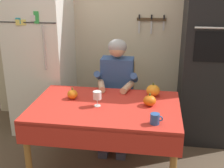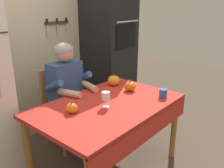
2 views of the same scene
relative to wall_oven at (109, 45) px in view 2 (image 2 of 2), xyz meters
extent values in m
cube|color=beige|center=(-1.00, 0.35, 0.25)|extent=(3.70, 0.10, 2.60)
cube|color=#4C3823|center=(-0.67, 0.29, 0.34)|extent=(0.36, 0.02, 0.04)
cube|color=silver|center=(-0.82, 0.28, 0.25)|extent=(0.02, 0.01, 0.15)
cube|color=black|center=(-0.82, 0.28, 0.37)|extent=(0.02, 0.01, 0.06)
cube|color=silver|center=(-0.67, 0.28, 0.25)|extent=(0.02, 0.01, 0.15)
cube|color=black|center=(-0.67, 0.28, 0.37)|extent=(0.02, 0.01, 0.06)
cube|color=silver|center=(-0.52, 0.28, 0.27)|extent=(0.02, 0.01, 0.11)
cube|color=black|center=(-0.52, 0.28, 0.37)|extent=(0.02, 0.01, 0.06)
cube|color=black|center=(0.00, 0.00, 0.00)|extent=(0.60, 0.60, 2.10)
cube|color=black|center=(0.00, -0.30, 0.15)|extent=(0.42, 0.01, 0.32)
cylinder|color=silver|center=(0.00, -0.33, 0.35)|extent=(0.45, 0.02, 0.02)
cylinder|color=#9E6B33|center=(-1.69, -0.51, -0.70)|extent=(0.06, 0.06, 0.70)
cylinder|color=#9E6B33|center=(-0.41, -1.29, -0.70)|extent=(0.06, 0.06, 0.70)
cylinder|color=#9E6B33|center=(-0.41, -0.51, -0.70)|extent=(0.06, 0.06, 0.70)
cube|color=red|center=(-1.05, -0.90, -0.33)|extent=(1.40, 0.90, 0.04)
cube|color=red|center=(-1.05, -1.34, -0.43)|extent=(1.40, 0.01, 0.20)
cube|color=tan|center=(-1.02, -0.21, -0.62)|extent=(0.40, 0.40, 0.04)
cube|color=tan|center=(-1.02, -0.03, -0.36)|extent=(0.36, 0.04, 0.48)
cylinder|color=tan|center=(-1.19, -0.38, -0.84)|extent=(0.04, 0.04, 0.41)
cylinder|color=tan|center=(-1.19, -0.04, -0.84)|extent=(0.04, 0.04, 0.41)
cylinder|color=tan|center=(-0.85, -0.38, -0.84)|extent=(0.04, 0.04, 0.41)
cylinder|color=tan|center=(-0.85, -0.04, -0.84)|extent=(0.04, 0.04, 0.41)
cube|color=#38384C|center=(-1.12, -0.59, -1.01)|extent=(0.10, 0.22, 0.08)
cube|color=#38384C|center=(-0.92, -0.59, -1.01)|extent=(0.10, 0.22, 0.08)
cylinder|color=#38384C|center=(-1.12, -0.53, -0.82)|extent=(0.09, 0.09, 0.38)
cylinder|color=#38384C|center=(-0.92, -0.53, -0.82)|extent=(0.09, 0.09, 0.38)
cube|color=#38384C|center=(-1.11, -0.37, -0.55)|extent=(0.12, 0.40, 0.11)
cube|color=#38384C|center=(-0.93, -0.37, -0.55)|extent=(0.12, 0.40, 0.11)
cube|color=#33518E|center=(-1.02, -0.25, -0.26)|extent=(0.36, 0.20, 0.48)
cylinder|color=#33518E|center=(-1.22, -0.32, -0.22)|extent=(0.07, 0.26, 0.18)
cylinder|color=#33518E|center=(-0.82, -0.32, -0.22)|extent=(0.07, 0.26, 0.18)
cylinder|color=#D8A884|center=(-1.16, -0.49, -0.28)|extent=(0.13, 0.27, 0.07)
cylinder|color=#D8A884|center=(-0.88, -0.49, -0.28)|extent=(0.13, 0.27, 0.07)
sphere|color=#D8A884|center=(-1.02, -0.27, 0.09)|extent=(0.19, 0.19, 0.19)
ellipsoid|color=#99999E|center=(-1.02, -0.26, 0.11)|extent=(0.21, 0.21, 0.17)
cylinder|color=#2D569E|center=(-0.58, -1.22, -0.27)|extent=(0.08, 0.08, 0.09)
torus|color=#2D569E|center=(-0.54, -1.22, -0.26)|extent=(0.05, 0.01, 0.05)
cylinder|color=white|center=(-1.12, -0.94, -0.31)|extent=(0.06, 0.06, 0.01)
cylinder|color=white|center=(-1.12, -0.94, -0.27)|extent=(0.01, 0.01, 0.07)
cylinder|color=white|center=(-1.12, -0.94, -0.20)|extent=(0.08, 0.08, 0.07)
ellipsoid|color=orange|center=(-1.40, -0.80, -0.26)|extent=(0.10, 0.10, 0.09)
cylinder|color=#4C6023|center=(-1.40, -0.80, -0.21)|extent=(0.02, 0.02, 0.02)
ellipsoid|color=orange|center=(-0.64, -0.85, -0.26)|extent=(0.12, 0.12, 0.10)
cylinder|color=#4C6023|center=(-0.64, -0.85, -0.20)|extent=(0.02, 0.02, 0.02)
ellipsoid|color=orange|center=(-0.61, -0.60, -0.25)|extent=(0.14, 0.14, 0.12)
cylinder|color=#4C6023|center=(-0.61, -0.60, -0.18)|extent=(0.02, 0.02, 0.02)
camera|label=1|loc=(-0.60, -3.42, 0.82)|focal=47.27mm
camera|label=2|loc=(-2.63, -2.30, 0.61)|focal=39.16mm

